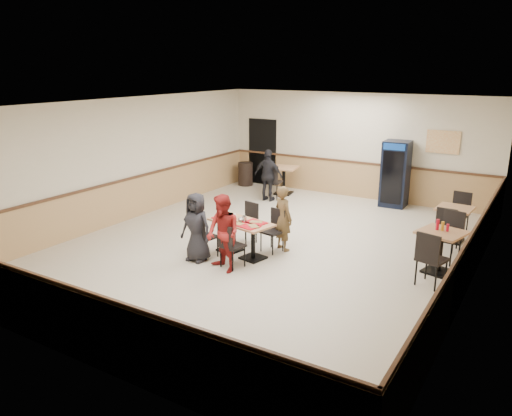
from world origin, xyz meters
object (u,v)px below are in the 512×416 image
Objects in this scene: main_table at (241,233)px; back_table at (284,176)px; diner_woman_left at (196,227)px; diner_woman_right at (223,234)px; lone_diner at (268,175)px; side_table_near at (441,245)px; pepsi_cooler at (395,174)px; side_table_far at (454,219)px; diner_man_opposite at (283,218)px; trash_bin at (245,174)px.

back_table reaches higher than main_table.
diner_woman_right is at bearing -10.37° from diner_woman_left.
side_table_near is (5.29, -2.81, -0.20)m from lone_diner.
side_table_near is 1.04× the size of back_table.
diner_woman_right is at bearing -67.62° from main_table.
side_table_far is at bearing -50.42° from pepsi_cooler.
main_table is 0.94m from diner_man_opposite.
diner_woman_left is (-0.58, -0.70, 0.21)m from main_table.
diner_woman_left reaches higher than side_table_near.
back_table is at bearing 120.34° from main_table.
pepsi_cooler reaches higher than trash_bin.
lone_diner reaches higher than diner_woman_right.
diner_woman_right is (0.16, -0.86, 0.26)m from main_table.
side_table_far is at bearing 71.64° from diner_woman_right.
diner_man_opposite is 1.79× the size of side_table_far.
back_table is (-2.23, 4.18, -0.14)m from diner_man_opposite.
pepsi_cooler is at bearing 116.63° from side_table_near.
diner_man_opposite is at bearing -104.41° from pepsi_cooler.
diner_woman_left is 1.55× the size of back_table.
side_table_near is (3.06, 0.44, -0.15)m from diner_man_opposite.
diner_woman_left is 1.00× the size of diner_man_opposite.
side_table_far is at bearing 167.73° from lone_diner.
diner_man_opposite is at bearing -140.73° from side_table_far.
diner_woman_right is 1.59× the size of side_table_near.
diner_woman_right is 1.92× the size of side_table_far.
back_table reaches higher than side_table_far.
pepsi_cooler is at bearing 6.97° from back_table.
pepsi_cooler is (1.41, 6.13, 0.16)m from diner_woman_right.
side_table_far is 5.46m from back_table.
diner_woman_right is at bearing -105.16° from pepsi_cooler.
diner_woman_left is 5.69m from back_table.
diner_woman_right reaches higher than back_table.
diner_woman_left reaches higher than side_table_far.
diner_woman_right is 1.62m from diner_man_opposite.
diner_woman_right is 5.14m from lone_diner.
trash_bin is at bearing 141.00° from diner_woman_right.
diner_man_opposite is at bearing -171.91° from side_table_near.
diner_man_opposite is 5.93m from trash_bin.
main_table is 3.82m from side_table_near.
diner_woman_left is 0.94× the size of lone_diner.
side_table_far is (4.10, 3.80, -0.18)m from diner_woman_left.
diner_woman_right is 1.07× the size of diner_man_opposite.
diner_man_opposite is 1.49× the size of side_table_near.
pepsi_cooler reaches higher than side_table_near.
side_table_far is at bearing -17.55° from trash_bin.
diner_woman_left is at bearing -156.43° from side_table_near.
lone_diner reaches higher than main_table.
pepsi_cooler is at bearing 85.17° from main_table.
diner_woman_left is 1.83m from diner_man_opposite.
diner_woman_left is at bearing -137.12° from side_table_far.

